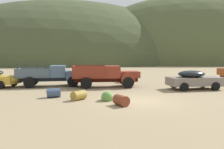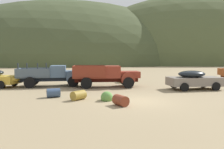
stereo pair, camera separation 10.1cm
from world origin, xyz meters
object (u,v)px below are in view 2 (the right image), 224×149
(truck_chalk_blue, at_px, (57,75))
(oil_drum_tipped, at_px, (121,100))
(oil_drum_by_truck, at_px, (78,95))
(truck_rust_red, at_px, (111,76))
(car_primer_gray, at_px, (196,80))
(oil_drum_spare, at_px, (53,93))

(truck_chalk_blue, bearing_deg, oil_drum_tipped, -66.41)
(oil_drum_by_truck, bearing_deg, truck_rust_red, 65.35)
(truck_chalk_blue, relative_size, oil_drum_tipped, 5.84)
(car_primer_gray, xyz_separation_m, oil_drum_tipped, (-7.07, -5.32, -0.52))
(oil_drum_tipped, distance_m, oil_drum_spare, 5.04)
(truck_chalk_blue, height_order, oil_drum_spare, truck_chalk_blue)
(oil_drum_by_truck, bearing_deg, truck_chalk_blue, 108.20)
(truck_rust_red, relative_size, car_primer_gray, 1.26)
(truck_chalk_blue, relative_size, truck_rust_red, 1.05)
(oil_drum_tipped, bearing_deg, truck_chalk_blue, 117.95)
(truck_rust_red, height_order, car_primer_gray, truck_rust_red)
(truck_chalk_blue, relative_size, oil_drum_spare, 6.32)
(truck_chalk_blue, height_order, car_primer_gray, truck_chalk_blue)
(truck_chalk_blue, height_order, oil_drum_tipped, truck_chalk_blue)
(car_primer_gray, bearing_deg, oil_drum_spare, -170.64)
(oil_drum_tipped, relative_size, oil_drum_spare, 1.08)
(truck_rust_red, bearing_deg, oil_drum_by_truck, -113.87)
(car_primer_gray, xyz_separation_m, oil_drum_by_truck, (-9.46, -3.42, -0.52))
(truck_chalk_blue, relative_size, oil_drum_by_truck, 5.79)
(truck_rust_red, distance_m, oil_drum_tipped, 7.58)
(truck_rust_red, bearing_deg, oil_drum_spare, -132.20)
(oil_drum_by_truck, distance_m, oil_drum_tipped, 3.05)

